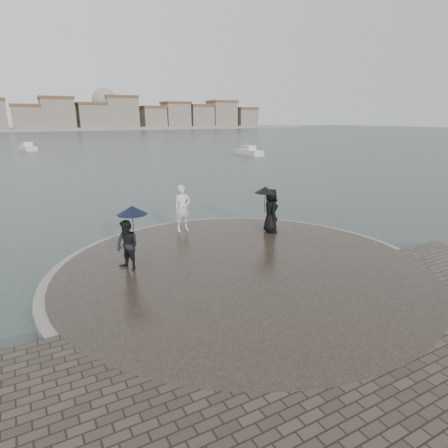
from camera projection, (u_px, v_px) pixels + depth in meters
ground at (316, 324)px, 9.48m from camera, size 400.00×400.00×0.00m
kerb_ring at (243, 271)px, 12.38m from camera, size 12.50×12.50×0.32m
quay_tip at (243, 270)px, 12.37m from camera, size 11.90×11.90×0.36m
statue at (183, 208)px, 15.83m from camera, size 0.72×0.48×1.97m
visitor_left at (129, 236)px, 11.75m from camera, size 1.20×1.08×2.04m
visitor_right at (270, 207)px, 15.64m from camera, size 1.12×1.07×1.95m
far_skyline at (8, 116)px, 140.11m from camera, size 260.00×20.00×37.00m
boats at (81, 156)px, 47.40m from camera, size 41.00×34.98×1.50m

